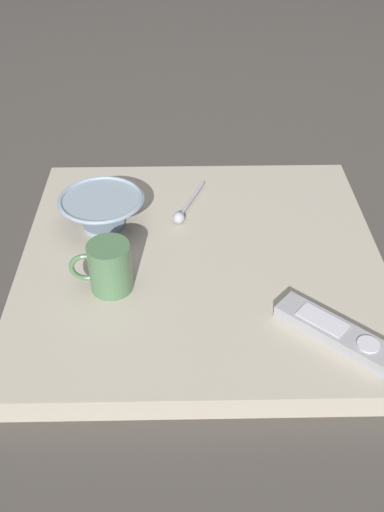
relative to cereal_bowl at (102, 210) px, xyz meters
The scene contains 6 objects.
ground_plane 0.23m from the cereal_bowl, 27.18° to the right, with size 6.00×6.00×0.00m, color #47423D.
table 0.22m from the cereal_bowl, 27.18° to the right, with size 0.66×0.65×0.04m.
cereal_bowl is the anchor object (origin of this frame).
coffee_mug 0.18m from the cereal_bowl, 80.28° to the right, with size 0.11×0.07×0.09m.
teaspoon 0.16m from the cereal_bowl, ahead, with size 0.07×0.14×0.02m.
tv_remote_near 0.50m from the cereal_bowl, 37.95° to the right, with size 0.18×0.17×0.03m.
Camera 1 is at (-0.03, -0.81, 0.71)m, focal length 39.69 mm.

